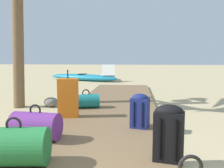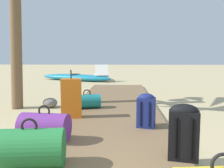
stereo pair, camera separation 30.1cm
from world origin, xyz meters
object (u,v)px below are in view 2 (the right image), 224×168
(kayak, at_px, (75,77))
(suitcase_orange, at_px, (71,98))
(duffel_bag_teal, at_px, (87,101))
(duffel_bag_purple, at_px, (45,127))
(duffel_bag_green, at_px, (30,148))
(backpack_navy, at_px, (146,109))
(lounge_chair, at_px, (101,74))
(backpack_black, at_px, (184,130))

(kayak, bearing_deg, suitcase_orange, -79.40)
(duffel_bag_teal, height_order, duffel_bag_purple, duffel_bag_purple)
(duffel_bag_green, bearing_deg, backpack_navy, 48.40)
(duffel_bag_purple, height_order, kayak, duffel_bag_purple)
(duffel_bag_teal, height_order, lounge_chair, lounge_chair)
(lounge_chair, bearing_deg, backpack_black, -79.44)
(backpack_black, bearing_deg, backpack_navy, 103.42)
(duffel_bag_purple, distance_m, lounge_chair, 8.67)
(backpack_navy, xyz_separation_m, suitcase_orange, (-1.30, 0.55, 0.07))
(backpack_navy, relative_size, duffel_bag_purple, 0.80)
(duffel_bag_purple, relative_size, lounge_chair, 0.42)
(duffel_bag_purple, xyz_separation_m, kayak, (-1.29, 8.63, -0.10))
(backpack_navy, xyz_separation_m, duffel_bag_green, (-1.29, -1.46, -0.08))
(duffel_bag_teal, xyz_separation_m, kayak, (-1.55, 6.59, -0.07))
(backpack_black, distance_m, duffel_bag_green, 1.60)
(backpack_navy, height_order, duffel_bag_green, backpack_navy)
(duffel_bag_purple, xyz_separation_m, lounge_chair, (-0.03, 8.67, 0.06))
(duffel_bag_purple, bearing_deg, duffel_bag_green, -82.20)
(suitcase_orange, bearing_deg, duffel_bag_green, -89.77)
(duffel_bag_green, xyz_separation_m, kayak, (-1.39, 9.40, -0.12))
(backpack_black, height_order, kayak, backpack_black)
(backpack_navy, xyz_separation_m, lounge_chair, (-1.43, 7.98, -0.03))
(duffel_bag_green, xyz_separation_m, duffel_bag_teal, (0.15, 2.81, -0.05))
(backpack_navy, height_order, suitcase_orange, suitcase_orange)
(duffel_bag_green, relative_size, suitcase_orange, 0.82)
(backpack_navy, distance_m, lounge_chair, 8.11)
(backpack_navy, xyz_separation_m, kayak, (-2.69, 7.95, -0.20))
(lounge_chair, bearing_deg, suitcase_orange, -89.04)
(duffel_bag_green, distance_m, duffel_bag_teal, 2.82)
(duffel_bag_purple, bearing_deg, lounge_chair, 90.17)
(kayak, bearing_deg, duffel_bag_purple, -81.52)
(duffel_bag_teal, distance_m, lounge_chair, 6.63)
(duffel_bag_purple, distance_m, kayak, 8.72)
(suitcase_orange, bearing_deg, backpack_navy, -23.01)
(duffel_bag_teal, relative_size, suitcase_orange, 0.72)
(backpack_navy, bearing_deg, kayak, 108.67)
(backpack_navy, bearing_deg, suitcase_orange, 156.99)
(kayak, bearing_deg, backpack_navy, -71.33)
(duffel_bag_purple, height_order, lounge_chair, lounge_chair)
(suitcase_orange, bearing_deg, duffel_bag_teal, 78.53)
(lounge_chair, xyz_separation_m, kayak, (-1.26, -0.04, -0.16))
(suitcase_orange, distance_m, duffel_bag_purple, 1.25)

